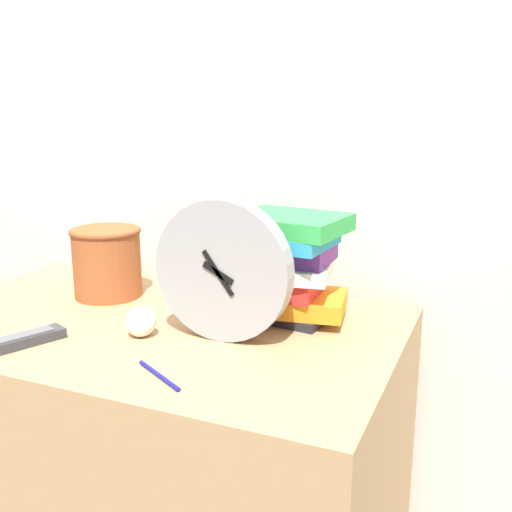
% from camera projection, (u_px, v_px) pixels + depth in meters
% --- Properties ---
extents(wall_back, '(6.00, 0.04, 2.40)m').
position_uv_depth(wall_back, '(229.00, 102.00, 1.56)').
color(wall_back, silver).
rests_on(wall_back, ground_plane).
extents(desk, '(1.07, 0.67, 0.73)m').
position_uv_depth(desk, '(158.00, 469.00, 1.40)').
color(desk, tan).
rests_on(desk, ground_plane).
extents(desk_clock, '(0.29, 0.05, 0.29)m').
position_uv_depth(desk_clock, '(223.00, 271.00, 1.18)').
color(desk_clock, '#99999E').
rests_on(desk_clock, desk).
extents(book_stack, '(0.27, 0.21, 0.24)m').
position_uv_depth(book_stack, '(285.00, 265.00, 1.29)').
color(book_stack, '#232328').
rests_on(book_stack, desk).
extents(basket, '(0.17, 0.17, 0.17)m').
position_uv_depth(basket, '(107.00, 260.00, 1.47)').
color(basket, '#994C28').
rests_on(basket, desk).
extents(tv_remote, '(0.11, 0.18, 0.02)m').
position_uv_depth(tv_remote, '(19.00, 341.00, 1.17)').
color(tv_remote, '#333338').
rests_on(tv_remote, desk).
extents(crumpled_paper_ball, '(0.06, 0.06, 0.06)m').
position_uv_depth(crumpled_paper_ball, '(141.00, 322.00, 1.22)').
color(crumpled_paper_ball, white).
rests_on(crumpled_paper_ball, desk).
extents(pen, '(0.12, 0.08, 0.01)m').
position_uv_depth(pen, '(159.00, 375.00, 1.04)').
color(pen, navy).
rests_on(pen, desk).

